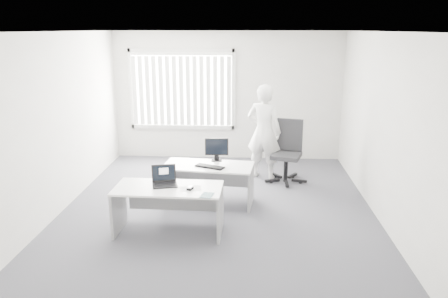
# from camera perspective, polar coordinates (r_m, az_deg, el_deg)

# --- Properties ---
(ground) EXTENTS (6.00, 6.00, 0.00)m
(ground) POSITION_cam_1_polar(r_m,az_deg,el_deg) (7.15, -0.85, -7.94)
(ground) COLOR #525259
(ground) RESTS_ON ground
(wall_back) EXTENTS (5.00, 0.02, 2.80)m
(wall_back) POSITION_cam_1_polar(r_m,az_deg,el_deg) (9.67, 0.43, 6.89)
(wall_back) COLOR silver
(wall_back) RESTS_ON ground
(wall_front) EXTENTS (5.00, 0.02, 2.80)m
(wall_front) POSITION_cam_1_polar(r_m,az_deg,el_deg) (3.86, -4.22, -6.50)
(wall_front) COLOR silver
(wall_front) RESTS_ON ground
(wall_left) EXTENTS (0.02, 6.00, 2.80)m
(wall_left) POSITION_cam_1_polar(r_m,az_deg,el_deg) (7.34, -20.78, 3.13)
(wall_left) COLOR silver
(wall_left) RESTS_ON ground
(wall_right) EXTENTS (0.02, 6.00, 2.80)m
(wall_right) POSITION_cam_1_polar(r_m,az_deg,el_deg) (7.00, 20.01, 2.64)
(wall_right) COLOR silver
(wall_right) RESTS_ON ground
(ceiling) EXTENTS (5.00, 6.00, 0.02)m
(ceiling) POSITION_cam_1_polar(r_m,az_deg,el_deg) (6.56, -0.95, 15.11)
(ceiling) COLOR white
(ceiling) RESTS_ON wall_back
(window) EXTENTS (2.32, 0.06, 1.76)m
(window) POSITION_cam_1_polar(r_m,az_deg,el_deg) (9.71, -5.54, 7.75)
(window) COLOR silver
(window) RESTS_ON wall_back
(blinds) EXTENTS (2.20, 0.10, 1.50)m
(blinds) POSITION_cam_1_polar(r_m,az_deg,el_deg) (9.65, -5.59, 7.53)
(blinds) COLOR white
(blinds) RESTS_ON wall_back
(desk_near) EXTENTS (1.53, 0.75, 0.69)m
(desk_near) POSITION_cam_1_polar(r_m,az_deg,el_deg) (6.27, -7.26, -6.61)
(desk_near) COLOR white
(desk_near) RESTS_ON ground
(desk_far) EXTENTS (1.53, 0.84, 0.67)m
(desk_far) POSITION_cam_1_polar(r_m,az_deg,el_deg) (7.26, -2.09, -3.51)
(desk_far) COLOR white
(desk_far) RESTS_ON ground
(office_chair) EXTENTS (0.84, 0.84, 1.18)m
(office_chair) POSITION_cam_1_polar(r_m,az_deg,el_deg) (8.44, 8.18, -1.74)
(office_chair) COLOR black
(office_chair) RESTS_ON ground
(person) EXTENTS (0.78, 0.64, 1.84)m
(person) POSITION_cam_1_polar(r_m,az_deg,el_deg) (8.45, 5.24, 2.26)
(person) COLOR silver
(person) RESTS_ON ground
(laptop) EXTENTS (0.41, 0.39, 0.27)m
(laptop) POSITION_cam_1_polar(r_m,az_deg,el_deg) (6.22, -7.77, -3.62)
(laptop) COLOR black
(laptop) RESTS_ON desk_near
(paper_sheet) EXTENTS (0.34, 0.28, 0.00)m
(paper_sheet) POSITION_cam_1_polar(r_m,az_deg,el_deg) (6.12, -4.42, -5.16)
(paper_sheet) COLOR white
(paper_sheet) RESTS_ON desk_near
(mouse) EXTENTS (0.09, 0.12, 0.04)m
(mouse) POSITION_cam_1_polar(r_m,az_deg,el_deg) (6.07, -4.46, -5.11)
(mouse) COLOR silver
(mouse) RESTS_ON paper_sheet
(booklet) EXTENTS (0.19, 0.23, 0.01)m
(booklet) POSITION_cam_1_polar(r_m,az_deg,el_deg) (5.86, -2.25, -6.05)
(booklet) COLOR silver
(booklet) RESTS_ON desk_near
(keyboard) EXTENTS (0.50, 0.34, 0.02)m
(keyboard) POSITION_cam_1_polar(r_m,az_deg,el_deg) (7.08, -1.87, -2.33)
(keyboard) COLOR black
(keyboard) RESTS_ON desk_far
(monitor) EXTENTS (0.40, 0.14, 0.40)m
(monitor) POSITION_cam_1_polar(r_m,az_deg,el_deg) (7.37, -0.97, -0.06)
(monitor) COLOR black
(monitor) RESTS_ON desk_far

